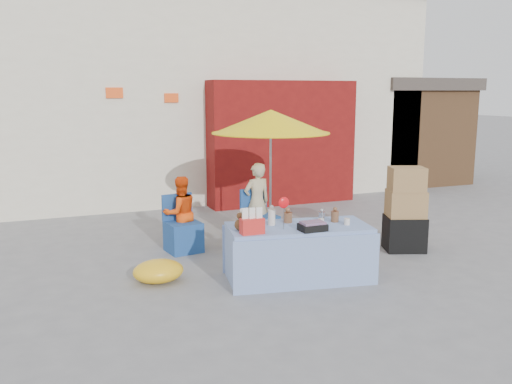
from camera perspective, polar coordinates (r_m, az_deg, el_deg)
name	(u,v)px	position (r m, az deg, el deg)	size (l,w,h in m)	color
ground	(262,276)	(7.17, 0.66, -8.78)	(80.00, 80.00, 0.00)	slate
backdrop	(167,62)	(14.13, -9.37, 13.35)	(14.00, 8.00, 7.80)	silver
market_table	(298,252)	(6.97, 4.42, -6.27)	(1.95, 1.16, 1.11)	#829FD0
chair_left	(183,235)	(8.23, -7.69, -4.48)	(0.55, 0.54, 0.85)	#1E478C
chair_right	(260,227)	(8.61, 0.41, -3.71)	(0.55, 0.54, 0.85)	#1E478C
vendor_orange	(180,213)	(8.28, -7.96, -2.20)	(0.55, 0.43, 1.12)	#F1470C
vendor_beige	(257,202)	(8.64, 0.09, -1.08)	(0.46, 0.30, 1.27)	#C0B088
umbrella	(271,122)	(8.73, 1.57, 7.37)	(1.90, 1.90, 2.09)	gray
box_stack	(405,212)	(8.43, 15.45, -2.07)	(0.70, 0.64, 1.27)	black
tarp_bundle	(158,271)	(7.00, -10.25, -8.20)	(0.64, 0.51, 0.29)	yellow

